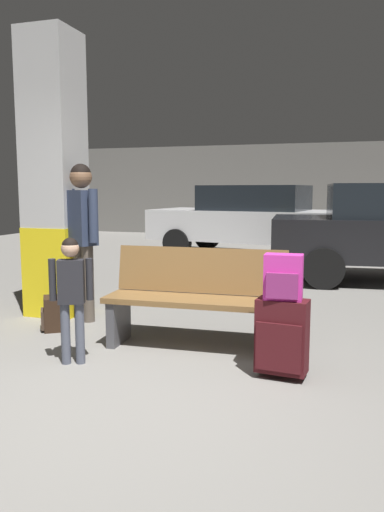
# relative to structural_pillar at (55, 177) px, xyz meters

# --- Properties ---
(ground_plane) EXTENTS (18.00, 18.00, 0.10)m
(ground_plane) POSITION_rel_structural_pillar_xyz_m (1.76, 1.80, -1.61)
(ground_plane) COLOR gray
(garage_back_wall) EXTENTS (18.00, 0.12, 2.80)m
(garage_back_wall) POSITION_rel_structural_pillar_xyz_m (1.76, 10.66, -0.16)
(garage_back_wall) COLOR slate
(garage_back_wall) RESTS_ON ground_plane
(structural_pillar) EXTENTS (0.57, 0.57, 3.14)m
(structural_pillar) POSITION_rel_structural_pillar_xyz_m (0.00, 0.00, 0.00)
(structural_pillar) COLOR yellow
(structural_pillar) RESTS_ON ground_plane
(bench) EXTENTS (1.62, 0.59, 0.89)m
(bench) POSITION_rel_structural_pillar_xyz_m (1.89, -0.75, -1.11)
(bench) COLOR brown
(bench) RESTS_ON ground_plane
(suitcase) EXTENTS (0.40, 0.26, 0.60)m
(suitcase) POSITION_rel_structural_pillar_xyz_m (2.73, -1.29, -1.24)
(suitcase) COLOR #471419
(suitcase) RESTS_ON ground_plane
(backpack_bright) EXTENTS (0.28, 0.20, 0.34)m
(backpack_bright) POSITION_rel_structural_pillar_xyz_m (2.73, -1.29, -0.79)
(backpack_bright) COLOR #D833A5
(backpack_bright) RESTS_ON suitcase
(child) EXTENTS (0.33, 0.20, 1.04)m
(child) POSITION_rel_structural_pillar_xyz_m (1.06, -1.48, -0.92)
(child) COLOR #4C5160
(child) RESTS_ON ground_plane
(adult) EXTENTS (0.51, 0.35, 1.69)m
(adult) POSITION_rel_structural_pillar_xyz_m (0.45, -0.20, -0.51)
(adult) COLOR brown
(adult) RESTS_ON ground_plane
(backpack_dark_floor) EXTENTS (0.30, 0.32, 0.34)m
(backpack_dark_floor) POSITION_rel_structural_pillar_xyz_m (0.33, -0.66, -1.39)
(backpack_dark_floor) COLOR black
(backpack_dark_floor) RESTS_ON ground_plane
(parked_car_far) EXTENTS (4.30, 2.25, 1.51)m
(parked_car_far) POSITION_rel_structural_pillar_xyz_m (1.14, 5.66, -0.75)
(parked_car_far) COLOR silver
(parked_car_far) RESTS_ON ground_plane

